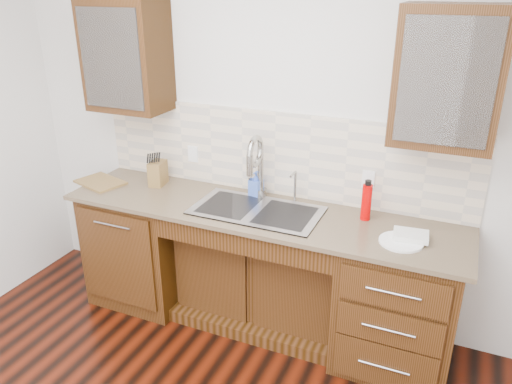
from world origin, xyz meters
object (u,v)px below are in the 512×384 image
at_px(soap_bottle, 256,184).
at_px(water_bottle, 366,202).
at_px(cutting_board, 100,182).
at_px(plate, 401,242).
at_px(knife_block, 158,173).

xyz_separation_m(soap_bottle, water_bottle, (0.78, -0.07, 0.03)).
distance_m(water_bottle, cutting_board, 1.95).
distance_m(soap_bottle, plate, 1.08).
bearing_deg(plate, knife_block, 173.35).
bearing_deg(knife_block, plate, -16.92).
bearing_deg(knife_block, cutting_board, -169.74).
height_order(water_bottle, knife_block, water_bottle).
bearing_deg(water_bottle, plate, -41.59).
distance_m(soap_bottle, cutting_board, 1.19).
height_order(water_bottle, plate, water_bottle).
relative_size(soap_bottle, cutting_board, 0.52).
bearing_deg(soap_bottle, cutting_board, -156.57).
xyz_separation_m(soap_bottle, cutting_board, (-1.16, -0.24, -0.08)).
xyz_separation_m(water_bottle, knife_block, (-1.53, -0.02, -0.03)).
relative_size(soap_bottle, plate, 0.72).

